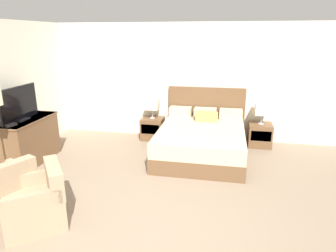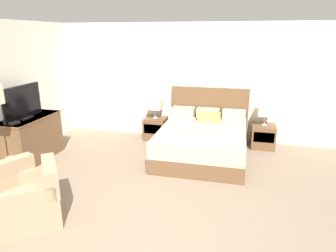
% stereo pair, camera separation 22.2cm
% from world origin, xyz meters
% --- Properties ---
extents(ground_plane, '(11.11, 11.11, 0.00)m').
position_xyz_m(ground_plane, '(0.00, 0.00, 0.00)').
color(ground_plane, '#84705B').
extents(wall_back, '(7.05, 0.06, 2.54)m').
position_xyz_m(wall_back, '(0.00, 3.73, 1.27)').
color(wall_back, silver).
rests_on(wall_back, ground).
extents(bed, '(1.69, 2.09, 1.18)m').
position_xyz_m(bed, '(0.49, 2.69, 0.31)').
color(bed, brown).
rests_on(bed, ground).
extents(nightstand_left, '(0.48, 0.47, 0.49)m').
position_xyz_m(nightstand_left, '(-0.68, 3.41, 0.24)').
color(nightstand_left, brown).
rests_on(nightstand_left, ground).
extents(nightstand_right, '(0.48, 0.47, 0.49)m').
position_xyz_m(nightstand_right, '(1.66, 3.41, 0.24)').
color(nightstand_right, brown).
rests_on(nightstand_right, ground).
extents(table_lamp_left, '(0.29, 0.29, 0.45)m').
position_xyz_m(table_lamp_left, '(-0.68, 3.41, 0.81)').
color(table_lamp_left, '#B7B7BC').
rests_on(table_lamp_left, nightstand_left).
extents(table_lamp_right, '(0.29, 0.29, 0.45)m').
position_xyz_m(table_lamp_right, '(1.66, 3.41, 0.81)').
color(table_lamp_right, '#B7B7BC').
rests_on(table_lamp_right, nightstand_right).
extents(dresser, '(0.57, 1.22, 0.83)m').
position_xyz_m(dresser, '(-2.62, 1.70, 0.43)').
color(dresser, brown).
rests_on(dresser, ground).
extents(tv, '(0.18, 0.93, 0.60)m').
position_xyz_m(tv, '(-2.61, 1.60, 1.12)').
color(tv, black).
rests_on(tv, dresser).
extents(book_red_cover, '(0.23, 0.22, 0.04)m').
position_xyz_m(book_red_cover, '(-2.60, 1.27, 0.85)').
color(book_red_cover, '#383333').
rests_on(book_red_cover, dresser).
extents(armchair_by_window, '(0.90, 0.90, 0.76)m').
position_xyz_m(armchair_by_window, '(-1.89, 0.14, 0.28)').
color(armchair_by_window, '#9E8466').
rests_on(armchair_by_window, ground).
extents(armchair_companion, '(0.96, 0.96, 0.76)m').
position_xyz_m(armchair_companion, '(-1.30, 0.00, 0.28)').
color(armchair_companion, '#9E8466').
rests_on(armchair_companion, ground).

